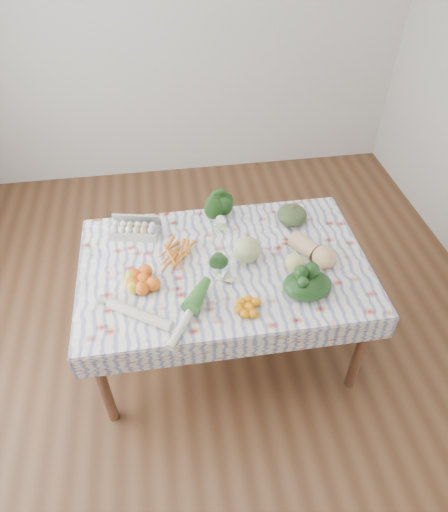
% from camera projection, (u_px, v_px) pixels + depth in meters
% --- Properties ---
extents(ground, '(4.50, 4.50, 0.00)m').
position_uv_depth(ground, '(224.00, 342.00, 3.15)').
color(ground, '#52311C').
rests_on(ground, ground).
extents(wall_back, '(4.00, 0.04, 2.80)m').
position_uv_depth(wall_back, '(183.00, 24.00, 3.82)').
color(wall_back, silver).
rests_on(wall_back, ground).
extents(dining_table, '(1.60, 1.00, 0.75)m').
position_uv_depth(dining_table, '(224.00, 273.00, 2.69)').
color(dining_table, brown).
rests_on(dining_table, ground).
extents(tablecloth, '(1.66, 1.06, 0.01)m').
position_uv_depth(tablecloth, '(224.00, 264.00, 2.64)').
color(tablecloth, white).
rests_on(tablecloth, dining_table).
extents(egg_carton, '(0.31, 0.18, 0.08)m').
position_uv_depth(egg_carton, '(134.00, 231.00, 2.78)').
color(egg_carton, '#AAA9A5').
rests_on(egg_carton, tablecloth).
extents(carrot_bunch, '(0.26, 0.25, 0.04)m').
position_uv_depth(carrot_bunch, '(178.00, 255.00, 2.65)').
color(carrot_bunch, orange).
rests_on(carrot_bunch, tablecloth).
extents(kale_bunch, '(0.22, 0.21, 0.15)m').
position_uv_depth(kale_bunch, '(223.00, 211.00, 2.87)').
color(kale_bunch, '#193B12').
rests_on(kale_bunch, tablecloth).
extents(kabocha_squash, '(0.19, 0.19, 0.12)m').
position_uv_depth(kabocha_squash, '(292.00, 215.00, 2.86)').
color(kabocha_squash, '#354A25').
rests_on(kabocha_squash, tablecloth).
extents(cabbage, '(0.18, 0.18, 0.16)m').
position_uv_depth(cabbage, '(247.00, 250.00, 2.60)').
color(cabbage, '#ABBE75').
rests_on(cabbage, tablecloth).
extents(butternut_squash, '(0.27, 0.33, 0.14)m').
position_uv_depth(butternut_squash, '(314.00, 249.00, 2.62)').
color(butternut_squash, '#DEAD76').
rests_on(butternut_squash, tablecloth).
extents(orange_cluster, '(0.33, 0.33, 0.08)m').
position_uv_depth(orange_cluster, '(144.00, 279.00, 2.48)').
color(orange_cluster, orange).
rests_on(orange_cluster, tablecloth).
extents(broccoli, '(0.19, 0.19, 0.10)m').
position_uv_depth(broccoli, '(218.00, 271.00, 2.52)').
color(broccoli, '#1F471B').
rests_on(broccoli, tablecloth).
extents(mandarin_cluster, '(0.23, 0.23, 0.05)m').
position_uv_depth(mandarin_cluster, '(249.00, 306.00, 2.36)').
color(mandarin_cluster, orange).
rests_on(mandarin_cluster, tablecloth).
extents(grapefruit, '(0.11, 0.11, 0.10)m').
position_uv_depth(grapefruit, '(294.00, 262.00, 2.56)').
color(grapefruit, '#E1DD79').
rests_on(grapefruit, tablecloth).
extents(spinach_bag, '(0.31, 0.27, 0.12)m').
position_uv_depth(spinach_bag, '(307.00, 285.00, 2.43)').
color(spinach_bag, black).
rests_on(spinach_bag, tablecloth).
extents(daikon, '(0.36, 0.27, 0.06)m').
position_uv_depth(daikon, '(140.00, 314.00, 2.32)').
color(daikon, beige).
rests_on(daikon, tablecloth).
extents(leek, '(0.27, 0.41, 0.05)m').
position_uv_depth(leek, '(189.00, 314.00, 2.33)').
color(leek, silver).
rests_on(leek, tablecloth).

